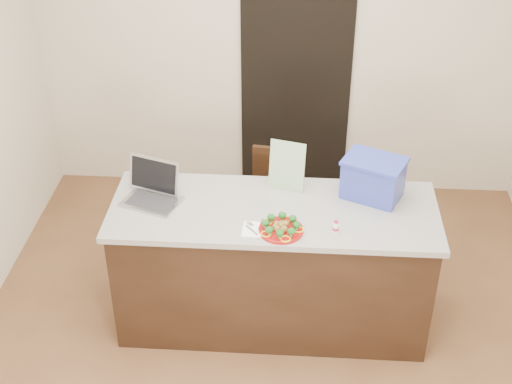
# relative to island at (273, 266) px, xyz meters

# --- Properties ---
(ground) EXTENTS (4.00, 4.00, 0.00)m
(ground) POSITION_rel_island_xyz_m (0.00, -0.25, -0.46)
(ground) COLOR brown
(ground) RESTS_ON ground
(room_shell) EXTENTS (4.00, 4.00, 4.00)m
(room_shell) POSITION_rel_island_xyz_m (0.00, -0.25, 1.16)
(room_shell) COLOR white
(room_shell) RESTS_ON ground
(doorway) EXTENTS (0.90, 0.02, 2.00)m
(doorway) POSITION_rel_island_xyz_m (0.10, 1.73, 0.54)
(doorway) COLOR black
(doorway) RESTS_ON ground
(island) EXTENTS (2.06, 0.76, 0.92)m
(island) POSITION_rel_island_xyz_m (0.00, 0.00, 0.00)
(island) COLOR black
(island) RESTS_ON ground
(plate) EXTENTS (0.27, 0.27, 0.02)m
(plate) POSITION_rel_island_xyz_m (0.05, -0.23, 0.47)
(plate) COLOR maroon
(plate) RESTS_ON island
(meatballs) EXTENTS (0.10, 0.11, 0.04)m
(meatballs) POSITION_rel_island_xyz_m (0.05, -0.23, 0.49)
(meatballs) COLOR olive
(meatballs) RESTS_ON plate
(broccoli) EXTENTS (0.23, 0.23, 0.04)m
(broccoli) POSITION_rel_island_xyz_m (0.05, -0.23, 0.51)
(broccoli) COLOR #124515
(broccoli) RESTS_ON plate
(pepper_rings) EXTENTS (0.26, 0.26, 0.01)m
(pepper_rings) POSITION_rel_island_xyz_m (0.05, -0.23, 0.48)
(pepper_rings) COLOR gold
(pepper_rings) RESTS_ON plate
(napkin) EXTENTS (0.16, 0.16, 0.01)m
(napkin) POSITION_rel_island_xyz_m (-0.10, -0.23, 0.46)
(napkin) COLOR white
(napkin) RESTS_ON island
(fork) EXTENTS (0.09, 0.15, 0.00)m
(fork) POSITION_rel_island_xyz_m (-0.12, -0.22, 0.47)
(fork) COLOR silver
(fork) RESTS_ON napkin
(knife) EXTENTS (0.03, 0.19, 0.01)m
(knife) POSITION_rel_island_xyz_m (-0.07, -0.25, 0.47)
(knife) COLOR white
(knife) RESTS_ON napkin
(yogurt_bottle) EXTENTS (0.04, 0.04, 0.08)m
(yogurt_bottle) POSITION_rel_island_xyz_m (0.38, -0.22, 0.49)
(yogurt_bottle) COLOR silver
(yogurt_bottle) RESTS_ON island
(laptop) EXTENTS (0.41, 0.38, 0.25)m
(laptop) POSITION_rel_island_xyz_m (-0.77, 0.07, 0.52)
(laptop) COLOR #A7A8AC
(laptop) RESTS_ON island
(leaflet) EXTENTS (0.24, 0.11, 0.33)m
(leaflet) POSITION_rel_island_xyz_m (0.07, 0.25, 0.62)
(leaflet) COLOR silver
(leaflet) RESTS_ON island
(blue_box) EXTENTS (0.45, 0.40, 0.27)m
(blue_box) POSITION_rel_island_xyz_m (0.62, 0.19, 0.59)
(blue_box) COLOR #2B379B
(blue_box) RESTS_ON island
(chair) EXTENTS (0.42, 0.42, 0.88)m
(chair) POSITION_rel_island_xyz_m (-0.00, 0.75, 0.04)
(chair) COLOR #331C0F
(chair) RESTS_ON ground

